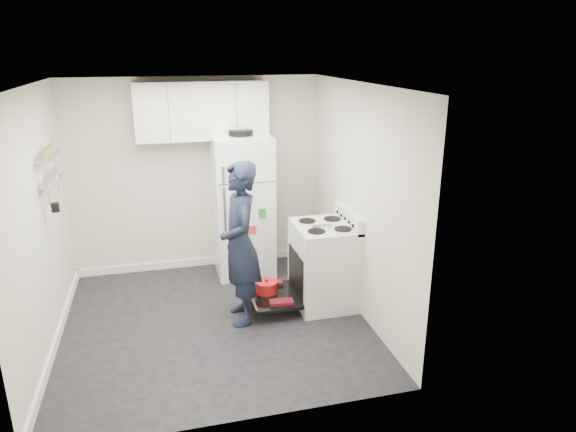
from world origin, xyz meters
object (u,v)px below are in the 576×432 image
object	(u,v)px
open_oven_door	(270,293)
person	(240,244)
refrigerator	(243,205)
electric_range	(323,265)

from	to	relation	value
open_oven_door	person	distance (m)	0.80
refrigerator	person	size ratio (longest dim) A/B	1.07
open_oven_door	person	bearing A→B (deg)	-153.25
electric_range	open_oven_door	world-z (taller)	electric_range
electric_range	refrigerator	xyz separation A→B (m)	(-0.72, 1.10, 0.44)
electric_range	open_oven_door	distance (m)	0.67
person	refrigerator	bearing A→B (deg)	168.23
electric_range	refrigerator	size ratio (longest dim) A/B	0.59
open_oven_door	person	xyz separation A→B (m)	(-0.36, -0.18, 0.70)
electric_range	open_oven_door	size ratio (longest dim) A/B	1.57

